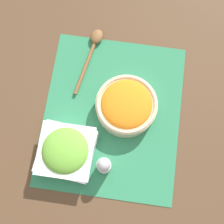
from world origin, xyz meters
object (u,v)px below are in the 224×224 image
(lettuce_bowl, at_px, (66,151))
(wooden_spoon, at_px, (93,47))
(carrot_bowl, at_px, (126,105))
(pepper_shaker, at_px, (105,166))

(lettuce_bowl, height_order, wooden_spoon, lettuce_bowl)
(carrot_bowl, bearing_deg, wooden_spoon, 35.37)
(carrot_bowl, xyz_separation_m, lettuce_bowl, (-0.17, 0.16, 0.01))
(carrot_bowl, bearing_deg, lettuce_bowl, 136.58)
(lettuce_bowl, bearing_deg, carrot_bowl, -43.42)
(carrot_bowl, xyz_separation_m, wooden_spoon, (0.20, 0.14, -0.03))
(wooden_spoon, xyz_separation_m, pepper_shaker, (-0.40, -0.10, 0.04))
(lettuce_bowl, distance_m, pepper_shaker, 0.13)
(carrot_bowl, distance_m, pepper_shaker, 0.20)
(wooden_spoon, distance_m, pepper_shaker, 0.41)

